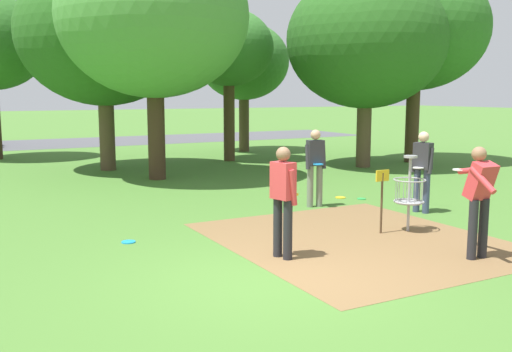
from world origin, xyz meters
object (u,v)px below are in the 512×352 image
Objects in this scene: disc_golf_basket at (406,191)px; tree_far_center at (416,30)px; frisbee_mid_grass at (129,242)px; player_waiting_right at (422,167)px; frisbee_near_basket at (340,197)px; frisbee_by_tee at (361,199)px; player_foreground_watching at (479,195)px; tree_far_right at (366,41)px; player_throwing at (315,163)px; player_waiting_left at (283,196)px; tree_far_left at (103,33)px; tree_near_left at (153,17)px; tree_near_right at (229,49)px; tree_mid_left at (244,62)px.

tree_far_center reaches higher than disc_golf_basket.
tree_far_center reaches higher than frisbee_mid_grass.
player_waiting_right is at bearing 37.32° from disc_golf_basket.
frisbee_near_basket and frisbee_by_tee have the same top height.
player_waiting_right is 7.30× the size of frisbee_mid_grass.
frisbee_by_tee is at bearing 94.36° from player_waiting_right.
player_waiting_right is 2.05m from frisbee_by_tee.
player_foreground_watching is 11.42m from tree_far_right.
frisbee_near_basket is (1.15, 0.60, -0.96)m from player_throwing.
player_foreground_watching is at bearing -119.67° from tree_far_right.
player_foreground_watching reaches higher than frisbee_mid_grass.
tree_far_center reaches higher than tree_far_right.
player_waiting_left is 1.00× the size of player_waiting_right.
frisbee_mid_grass is at bearing 142.32° from player_foreground_watching.
frisbee_by_tee is at bearing -63.61° from tree_far_left.
tree_far_right reaches higher than frisbee_by_tee.
disc_golf_basket is 9.37m from tree_near_left.
player_foreground_watching reaches higher than disc_golf_basket.
player_foreground_watching is 6.89× the size of frisbee_near_basket.
frisbee_mid_grass is 12.32m from tree_far_right.
tree_far_left is 1.03× the size of tree_far_right.
player_throwing reaches higher than disc_golf_basket.
tree_near_right is (2.17, 13.29, 3.10)m from player_foreground_watching.
tree_far_left is (-4.01, 8.09, 4.36)m from frisbee_by_tee.
disc_golf_basket is 0.81× the size of player_throwing.
frisbee_near_basket is (-0.48, 2.18, -0.96)m from player_waiting_right.
tree_far_right is at bearing -173.43° from tree_far_center.
tree_near_right is (6.60, 9.87, 4.08)m from frisbee_mid_grass.
tree_near_right is at bearing 68.13° from player_waiting_left.
tree_near_right is (0.47, 10.36, 3.12)m from player_waiting_right.
tree_far_center reaches higher than frisbee_near_basket.
tree_far_left reaches higher than tree_far_right.
frisbee_by_tee is 6.14m from frisbee_mid_grass.
tree_far_center is at bearing 27.43° from frisbee_mid_grass.
frisbee_near_basket is 0.04× the size of tree_near_right.
player_throwing is 0.25× the size of tree_far_center.
tree_far_left is 10.74m from tree_far_center.
tree_near_right is at bearing 80.71° from player_foreground_watching.
frisbee_by_tee is 0.04× the size of tree_mid_left.
tree_far_center reaches higher than tree_near_right.
disc_golf_basket is 0.21× the size of tree_far_left.
frisbee_near_basket is 7.41m from tree_near_left.
player_throwing is 8.07× the size of frisbee_by_tee.
player_waiting_right is at bearing -4.55° from frisbee_mid_grass.
frisbee_mid_grass is at bearing -163.34° from frisbee_near_basket.
tree_mid_left is 7.34m from tree_far_center.
player_foreground_watching is 1.00× the size of player_throwing.
tree_far_center is at bearing 6.57° from tree_far_right.
tree_near_left is 5.01m from tree_near_right.
tree_near_right is (0.61, 8.55, 4.08)m from frisbee_by_tee.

